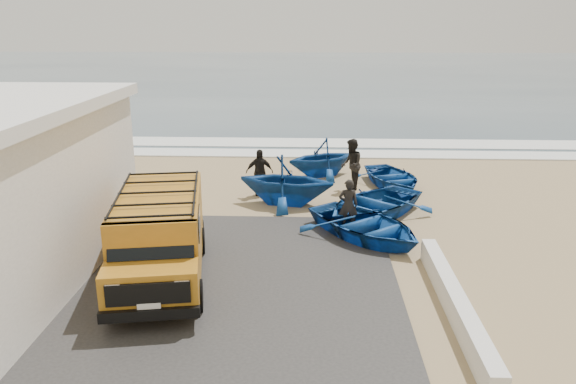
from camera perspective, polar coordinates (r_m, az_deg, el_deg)
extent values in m
plane|color=tan|center=(15.29, -4.87, -6.40)|extent=(160.00, 160.00, 0.00)
cube|color=#383533|center=(13.91, -14.23, -9.27)|extent=(12.00, 10.00, 0.05)
cube|color=#385166|center=(70.20, 0.93, 12.09)|extent=(180.00, 88.00, 0.01)
cube|color=white|center=(26.67, -1.67, 3.95)|extent=(180.00, 1.60, 0.06)
cube|color=white|center=(29.11, -1.32, 5.05)|extent=(180.00, 2.20, 0.04)
cube|color=black|center=(14.88, -19.08, 2.62)|extent=(0.08, 0.70, 0.90)
cube|color=silver|center=(12.74, 16.60, -10.78)|extent=(0.35, 6.00, 0.55)
cube|color=#B6751B|center=(14.11, -12.85, -3.56)|extent=(2.60, 4.27, 1.69)
cube|color=#B6751B|center=(12.01, -13.74, -9.39)|extent=(2.08, 1.24, 0.92)
cube|color=black|center=(12.12, -13.78, -4.90)|extent=(1.82, 0.65, 0.74)
cube|color=black|center=(11.54, -14.02, -9.99)|extent=(1.64, 0.36, 0.46)
cube|color=black|center=(11.71, -13.88, -11.98)|extent=(1.98, 0.48, 0.23)
cube|color=black|center=(13.77, -13.12, -0.02)|extent=(2.45, 3.95, 0.06)
cylinder|color=black|center=(12.72, -17.56, -10.49)|extent=(0.34, 0.75, 0.72)
cylinder|color=black|center=(15.57, -15.64, -5.13)|extent=(0.34, 0.75, 0.72)
cylinder|color=black|center=(12.51, -9.18, -10.35)|extent=(0.34, 0.75, 0.72)
cylinder|color=black|center=(15.40, -8.89, -4.93)|extent=(0.34, 0.75, 0.72)
imported|color=#134895|center=(16.37, 7.84, -3.35)|extent=(4.69, 4.85, 0.82)
imported|color=#134895|center=(18.22, 8.55, -1.21)|extent=(4.86, 4.96, 0.84)
imported|color=#134895|center=(19.10, -0.18, 1.22)|extent=(3.73, 3.38, 1.71)
imported|color=#134895|center=(21.68, 10.55, 1.47)|extent=(3.32, 3.96, 0.70)
imported|color=#134895|center=(22.72, 3.44, 3.55)|extent=(3.82, 3.67, 1.55)
imported|color=black|center=(16.79, 6.14, -1.34)|extent=(0.59, 0.40, 1.60)
imported|color=black|center=(20.89, 6.45, 2.77)|extent=(0.75, 0.95, 1.91)
imported|color=black|center=(20.18, -2.92, 2.02)|extent=(1.05, 0.58, 1.68)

